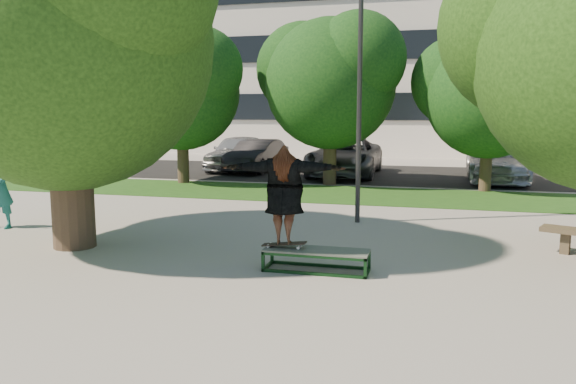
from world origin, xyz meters
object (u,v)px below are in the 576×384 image
(bystander, at_px, (0,187))
(car_grey, at_px, (345,156))
(lamppost, at_px, (360,93))
(car_dark, at_px, (257,156))
(tree_left, at_px, (62,23))
(car_silver_a, at_px, (238,153))
(car_silver_b, at_px, (496,161))
(grind_box, at_px, (316,260))

(bystander, distance_m, car_grey, 14.24)
(lamppost, distance_m, car_dark, 12.37)
(tree_left, distance_m, car_silver_a, 15.42)
(car_silver_a, distance_m, car_silver_b, 11.29)
(tree_left, relative_size, grind_box, 3.95)
(lamppost, height_order, car_silver_b, lamppost)
(tree_left, bearing_deg, lamppost, 36.42)
(bystander, xyz_separation_m, car_dark, (2.00, 13.37, -0.24))
(car_dark, relative_size, car_silver_b, 0.82)
(grind_box, relative_size, bystander, 0.93)
(lamppost, bearing_deg, grind_box, -91.32)
(lamppost, xyz_separation_m, grind_box, (-0.10, -4.46, -2.96))
(lamppost, distance_m, car_silver_b, 10.93)
(bystander, height_order, car_grey, bystander)
(bystander, bearing_deg, lamppost, 14.19)
(tree_left, height_order, car_silver_b, tree_left)
(lamppost, bearing_deg, bystander, -160.52)
(grind_box, distance_m, car_silver_b, 14.92)
(lamppost, bearing_deg, tree_left, -143.58)
(bystander, height_order, car_silver_a, bystander)
(car_grey, bearing_deg, lamppost, -79.77)
(car_silver_a, relative_size, car_grey, 0.82)
(car_silver_a, relative_size, car_dark, 1.09)
(car_silver_a, bearing_deg, grind_box, -65.00)
(car_silver_b, bearing_deg, car_grey, 179.01)
(lamppost, distance_m, bystander, 8.76)
(grind_box, xyz_separation_m, car_grey, (-1.79, 14.50, 0.63))
(grind_box, distance_m, car_silver_a, 16.95)
(car_silver_a, bearing_deg, bystander, -93.15)
(lamppost, bearing_deg, car_grey, 100.70)
(bystander, bearing_deg, car_silver_a, 80.80)
(bystander, bearing_deg, car_silver_b, 40.81)
(car_silver_a, distance_m, car_grey, 5.25)
(tree_left, height_order, car_grey, tree_left)
(tree_left, bearing_deg, car_dark, 92.80)
(grind_box, relative_size, car_dark, 0.41)
(grind_box, height_order, car_silver_b, car_silver_b)
(car_silver_a, bearing_deg, tree_left, -82.48)
(lamppost, height_order, car_dark, lamppost)
(grind_box, xyz_separation_m, car_dark, (-5.90, 15.01, 0.54))
(grind_box, xyz_separation_m, bystander, (-7.90, 1.63, 0.78))
(car_silver_a, xyz_separation_m, car_dark, (1.06, -0.44, -0.10))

